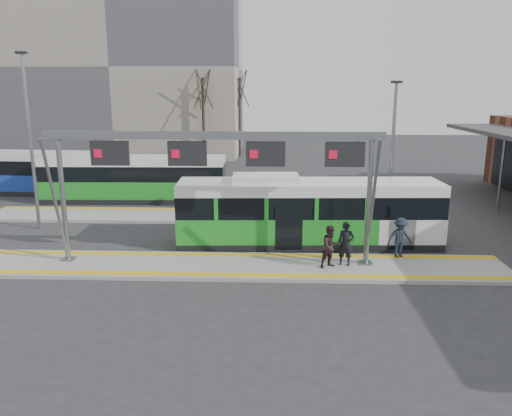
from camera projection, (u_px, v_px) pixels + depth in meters
The scene contains 18 objects.
ground at pixel (227, 268), 19.78m from camera, with size 120.00×120.00×0.00m, color #2D2D30.
platform_main at pixel (227, 266), 19.76m from camera, with size 22.00×3.00×0.15m, color gray.
platform_second at pixel (169, 215), 27.68m from camera, with size 20.00×3.00×0.15m, color gray.
tactile_main at pixel (227, 264), 19.74m from camera, with size 22.00×2.65×0.02m.
tactile_second at pixel (173, 209), 28.78m from camera, with size 20.00×0.35×0.02m.
gantry at pixel (217, 159), 19.04m from camera, with size 13.00×1.68×5.20m.
apartment_block at pixel (127, 67), 53.12m from camera, with size 24.50×12.50×18.40m.
hero_bus at pixel (308, 213), 22.44m from camera, with size 11.76×2.97×3.21m.
bg_bus_green at pixel (135, 179), 31.24m from camera, with size 11.32×2.66×2.82m.
bg_bus_blue at pixel (30, 173), 33.59m from camera, with size 10.92×3.01×2.82m.
passenger_a at pixel (346, 244), 19.48m from camera, with size 0.63×0.42×1.74m, color black.
passenger_b at pixel (331, 247), 19.25m from camera, with size 0.81×0.63×1.67m, color black.
passenger_c at pixel (400, 238), 20.36m from camera, with size 1.09×0.62×1.68m, color #1A222F.
tree_left at pixel (203, 90), 46.83m from camera, with size 1.40×1.40×9.00m.
tree_mid at pixel (240, 89), 51.22m from camera, with size 1.40×1.40×9.12m.
tree_far at pixel (16, 97), 51.12m from camera, with size 1.40×1.40×8.05m.
lamp_west at pixel (30, 138), 24.30m from camera, with size 0.50×0.25×8.63m.
lamp_east at pixel (392, 153), 24.23m from camera, with size 0.50×0.25×7.29m.
Camera 1 is at (1.84, -18.63, 6.91)m, focal length 35.00 mm.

